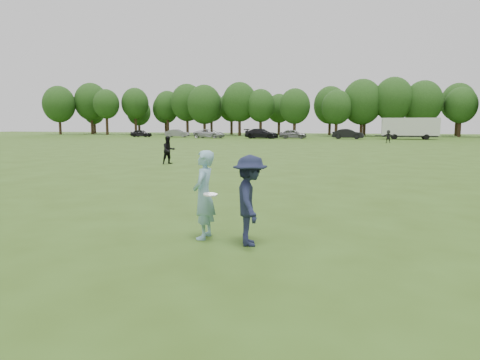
% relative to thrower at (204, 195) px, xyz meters
% --- Properties ---
extents(ground, '(200.00, 200.00, 0.00)m').
position_rel_thrower_xyz_m(ground, '(0.42, 0.04, -0.89)').
color(ground, '#334D15').
rests_on(ground, ground).
extents(thrower, '(0.46, 0.68, 1.79)m').
position_rel_thrower_xyz_m(thrower, '(0.00, 0.00, 0.00)').
color(thrower, '#82B5C9').
rests_on(thrower, ground).
extents(defender, '(0.96, 1.26, 1.73)m').
position_rel_thrower_xyz_m(defender, '(1.02, -0.22, -0.03)').
color(defender, '#1B203B').
rests_on(defender, ground).
extents(player_far_a, '(0.98, 0.98, 1.61)m').
position_rel_thrower_xyz_m(player_far_a, '(-7.62, 14.70, -0.09)').
color(player_far_a, black).
rests_on(player_far_a, ground).
extents(player_far_d, '(1.52, 0.75, 1.57)m').
position_rel_thrower_xyz_m(player_far_d, '(6.41, 47.67, -0.11)').
color(player_far_d, '#292929').
rests_on(player_far_d, ground).
extents(car_a, '(3.88, 1.71, 1.30)m').
position_rel_thrower_xyz_m(car_a, '(-34.46, 60.91, -0.25)').
color(car_a, black).
rests_on(car_a, ground).
extents(car_b, '(4.25, 1.88, 1.36)m').
position_rel_thrower_xyz_m(car_b, '(-27.58, 61.05, -0.22)').
color(car_b, slate).
rests_on(car_b, ground).
extents(car_c, '(5.46, 3.07, 1.44)m').
position_rel_thrower_xyz_m(car_c, '(-20.76, 58.62, -0.17)').
color(car_c, '#B6B7BB').
rests_on(car_c, ground).
extents(car_d, '(5.57, 2.68, 1.56)m').
position_rel_thrower_xyz_m(car_d, '(-12.00, 58.58, -0.11)').
color(car_d, black).
rests_on(car_d, ground).
extents(car_e, '(4.35, 1.89, 1.46)m').
position_rel_thrower_xyz_m(car_e, '(-7.08, 59.19, -0.16)').
color(car_e, slate).
rests_on(car_e, ground).
extents(car_f, '(4.78, 1.95, 1.54)m').
position_rel_thrower_xyz_m(car_f, '(1.29, 59.78, -0.12)').
color(car_f, black).
rests_on(car_f, ground).
extents(disc_in_play, '(0.28, 0.28, 0.06)m').
position_rel_thrower_xyz_m(disc_in_play, '(0.24, -0.30, 0.06)').
color(disc_in_play, white).
rests_on(disc_in_play, ground).
extents(cargo_trailer, '(9.00, 2.75, 3.20)m').
position_rel_thrower_xyz_m(cargo_trailer, '(10.21, 60.76, 0.88)').
color(cargo_trailer, silver).
rests_on(cargo_trailer, ground).
extents(treeline, '(130.35, 18.39, 11.74)m').
position_rel_thrower_xyz_m(treeline, '(3.23, 76.94, 5.37)').
color(treeline, '#332114').
rests_on(treeline, ground).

